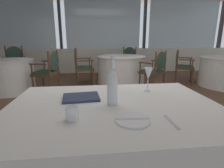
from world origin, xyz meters
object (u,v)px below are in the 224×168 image
menu_book (81,97)px  dining_chair_1_0 (129,59)px  dining_chair_2_2 (15,61)px  dining_chair_0_1 (182,64)px  side_plate (132,120)px  dining_chair_1_2 (156,68)px  dining_chair_2_1 (49,69)px  water_tumbler (72,113)px  wine_glass (148,74)px  water_bottle (112,85)px  dining_chair_1_1 (81,64)px

menu_book → dining_chair_1_0: size_ratio=0.30×
menu_book → dining_chair_2_2: 4.25m
dining_chair_0_1 → dining_chair_2_2: bearing=-162.1°
side_plate → dining_chair_0_1: bearing=58.8°
dining_chair_0_1 → dining_chair_1_2: dining_chair_1_2 is taller
dining_chair_1_2 → dining_chair_2_1: (-2.37, 0.05, 0.02)m
side_plate → dining_chair_1_0: dining_chair_1_0 is taller
water_tumbler → menu_book: (0.03, 0.36, -0.03)m
dining_chair_0_1 → side_plate: bearing=-96.1°
dining_chair_1_2 → dining_chair_2_1: 2.37m
dining_chair_1_2 → dining_chair_0_1: bearing=-93.2°
wine_glass → dining_chair_1_0: 4.32m
menu_book → dining_chair_1_2: (1.53, 2.52, -0.21)m
water_bottle → dining_chair_1_0: size_ratio=0.37×
water_bottle → dining_chair_2_2: bearing=120.0°
water_bottle → wine_glass: bearing=38.6°
dining_chair_0_1 → dining_chair_1_1: bearing=-156.4°
water_tumbler → dining_chair_0_1: bearing=54.6°
water_bottle → dining_chair_1_1: (-0.43, 3.39, -0.32)m
wine_glass → dining_chair_2_1: size_ratio=0.22×
side_plate → dining_chair_1_2: dining_chair_1_2 is taller
wine_glass → menu_book: (-0.57, -0.13, -0.14)m
side_plate → wine_glass: 0.63m
menu_book → dining_chair_1_2: bearing=53.5°
menu_book → dining_chair_2_2: size_ratio=0.28×
dining_chair_1_2 → dining_chair_2_2: 3.74m
dining_chair_1_1 → dining_chair_2_2: (-1.81, 0.49, 0.03)m
wine_glass → dining_chair_1_1: dining_chair_1_1 is taller
dining_chair_0_1 → dining_chair_1_1: size_ratio=0.93×
dining_chair_1_0 → dining_chair_1_2: bearing=30.0°
wine_glass → dining_chair_0_1: wine_glass is taller
dining_chair_2_2 → side_plate: bearing=14.0°
menu_book → dining_chair_1_2: 2.95m
water_bottle → dining_chair_2_1: size_ratio=0.36×
dining_chair_1_0 → dining_chair_0_1: bearing=67.6°
dining_chair_1_0 → dining_chair_2_1: (-2.13, -1.81, 0.02)m
dining_chair_1_2 → water_tumbler: bearing=114.4°
dining_chair_2_2 → water_tumbler: bearing=10.6°
side_plate → water_tumbler: 0.35m
water_tumbler → dining_chair_1_0: (1.32, 4.74, -0.24)m
dining_chair_1_0 → dining_chair_1_1: bearing=-30.1°
water_tumbler → dining_chair_1_1: (-0.17, 3.61, -0.22)m
menu_book → dining_chair_2_2: dining_chair_2_2 is taller
dining_chair_1_0 → dining_chair_1_1: (-1.49, -1.13, 0.01)m
dining_chair_1_1 → side_plate: bearing=-89.3°
menu_book → dining_chair_1_2: size_ratio=0.30×
dining_chair_1_2 → wine_glass: bearing=121.0°
dining_chair_1_1 → dining_chair_1_2: 1.87m
wine_glass → dining_chair_1_1: 3.23m
dining_chair_1_1 → dining_chair_2_2: 1.88m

